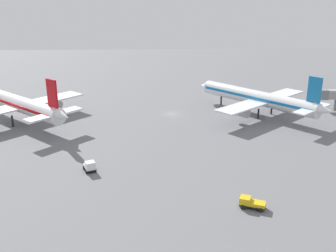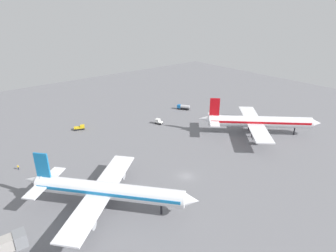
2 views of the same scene
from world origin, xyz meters
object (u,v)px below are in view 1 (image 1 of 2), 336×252
Objects in this scene: airplane_at_gate at (18,103)px; airplane_taxiing at (259,98)px; pushback_tractor at (251,203)px; baggage_tug at (90,166)px.

airplane_taxiing is at bearing -134.04° from airplane_at_gate.
pushback_tractor is at bearing 123.61° from airplane_taxiing.
airplane_taxiing reaches higher than pushback_tractor.
airplane_at_gate is at bearing 52.45° from airplane_taxiing.
airplane_taxiing is at bearing -83.66° from pushback_tractor.
pushback_tractor is (-54.02, 15.57, -4.25)m from airplane_taxiing.
airplane_at_gate is at bearing -166.44° from baggage_tug.
airplane_at_gate is 8.23× the size of pushback_tractor.
baggage_tug is (-34.51, -25.07, -4.29)m from airplane_at_gate.
airplane_at_gate is 10.71× the size of baggage_tug.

